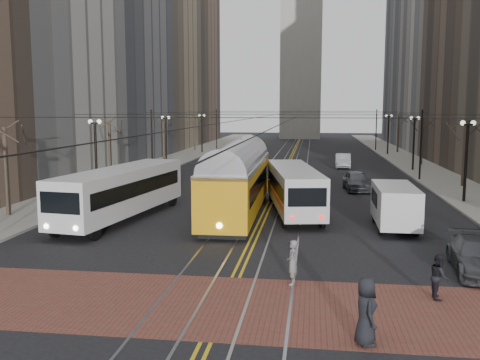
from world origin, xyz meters
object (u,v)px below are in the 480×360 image
(rear_bus, at_px, (294,190))
(pedestrian_a, at_px, (366,311))
(pedestrian_c, at_px, (439,276))
(sedan_grey, at_px, (357,181))
(pedestrian_b, at_px, (292,262))
(cargo_van, at_px, (395,208))
(streetcar, at_px, (238,186))
(sedan_parked, at_px, (477,256))
(sedan_silver, at_px, (343,161))
(transit_bus, at_px, (122,194))

(rear_bus, height_order, pedestrian_a, rear_bus)
(rear_bus, bearing_deg, pedestrian_c, -78.79)
(sedan_grey, height_order, pedestrian_b, pedestrian_b)
(cargo_van, bearing_deg, streetcar, 161.82)
(cargo_van, bearing_deg, sedan_parked, -73.73)
(rear_bus, bearing_deg, sedan_grey, 55.48)
(pedestrian_c, bearing_deg, sedan_grey, 4.21)
(sedan_grey, distance_m, sedan_parked, 22.10)
(sedan_parked, relative_size, pedestrian_b, 2.79)
(sedan_silver, relative_size, pedestrian_c, 3.00)
(pedestrian_a, distance_m, pedestrian_b, 5.49)
(pedestrian_a, bearing_deg, pedestrian_b, 12.44)
(streetcar, height_order, sedan_silver, streetcar)
(transit_bus, height_order, sedan_grey, transit_bus)
(streetcar, bearing_deg, sedan_silver, 73.12)
(rear_bus, xyz_separation_m, pedestrian_a, (2.74, -19.26, -0.47))
(cargo_van, height_order, pedestrian_c, cargo_van)
(streetcar, height_order, pedestrian_c, streetcar)
(rear_bus, relative_size, sedan_grey, 2.36)
(streetcar, xyz_separation_m, cargo_van, (9.28, -3.16, -0.57))
(transit_bus, height_order, rear_bus, transit_bus)
(sedan_grey, relative_size, pedestrian_a, 2.42)
(rear_bus, distance_m, pedestrian_b, 14.28)
(sedan_grey, bearing_deg, streetcar, -131.55)
(sedan_parked, xyz_separation_m, pedestrian_b, (-7.47, -2.59, 0.18))
(transit_bus, distance_m, sedan_silver, 34.47)
(rear_bus, distance_m, pedestrian_a, 19.46)
(sedan_grey, height_order, pedestrian_a, pedestrian_a)
(sedan_silver, bearing_deg, cargo_van, -85.71)
(sedan_parked, height_order, pedestrian_a, pedestrian_a)
(sedan_grey, xyz_separation_m, sedan_silver, (-0.19, 17.41, -0.02))
(pedestrian_b, bearing_deg, sedan_silver, 176.81)
(transit_bus, height_order, pedestrian_c, transit_bus)
(sedan_grey, height_order, pedestrian_c, sedan_grey)
(cargo_van, height_order, pedestrian_b, cargo_van)
(pedestrian_b, bearing_deg, cargo_van, 155.34)
(cargo_van, xyz_separation_m, pedestrian_a, (-3.02, -15.34, -0.23))
(transit_bus, height_order, sedan_parked, transit_bus)
(pedestrian_a, xyz_separation_m, pedestrian_c, (2.93, 4.17, -0.18))
(streetcar, xyz_separation_m, sedan_silver, (8.12, 28.37, -1.00))
(pedestrian_b, relative_size, pedestrian_c, 1.07)
(sedan_parked, relative_size, pedestrian_c, 2.98)
(sedan_silver, relative_size, pedestrian_b, 2.80)
(streetcar, relative_size, pedestrian_a, 7.73)
(sedan_parked, bearing_deg, pedestrian_c, -118.03)
(cargo_van, relative_size, pedestrian_b, 3.21)
(pedestrian_a, bearing_deg, transit_bus, 27.48)
(sedan_silver, relative_size, pedestrian_a, 2.45)
(rear_bus, bearing_deg, cargo_van, -43.61)
(transit_bus, xyz_separation_m, streetcar, (6.74, 2.72, 0.23))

